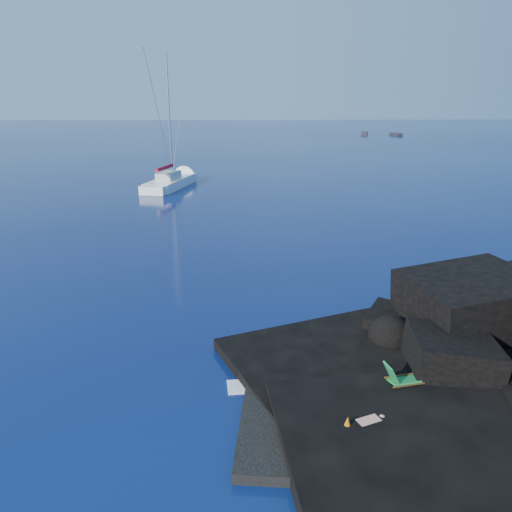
{
  "coord_description": "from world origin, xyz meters",
  "views": [
    {
      "loc": [
        0.28,
        -13.09,
        10.19
      ],
      "look_at": [
        1.1,
        12.06,
        2.0
      ],
      "focal_mm": 35.0,
      "sensor_mm": 36.0,
      "label": 1
    }
  ],
  "objects_px": {
    "distant_boat_a": "(364,135)",
    "sailboat": "(171,187)",
    "deck_chair": "(411,374)",
    "sunbather": "(368,423)",
    "marker_cone": "(347,425)",
    "distant_boat_b": "(396,135)"
  },
  "relations": [
    {
      "from": "distant_boat_a",
      "to": "sailboat",
      "type": "bearing_deg",
      "value": -101.34
    },
    {
      "from": "deck_chair",
      "to": "sunbather",
      "type": "bearing_deg",
      "value": -145.21
    },
    {
      "from": "sunbather",
      "to": "distant_boat_a",
      "type": "bearing_deg",
      "value": 54.49
    },
    {
      "from": "deck_chair",
      "to": "marker_cone",
      "type": "distance_m",
      "value": 3.56
    },
    {
      "from": "marker_cone",
      "to": "distant_boat_b",
      "type": "height_order",
      "value": "marker_cone"
    },
    {
      "from": "marker_cone",
      "to": "distant_boat_a",
      "type": "height_order",
      "value": "marker_cone"
    },
    {
      "from": "marker_cone",
      "to": "sunbather",
      "type": "bearing_deg",
      "value": 17.1
    },
    {
      "from": "deck_chair",
      "to": "distant_boat_b",
      "type": "bearing_deg",
      "value": 61.38
    },
    {
      "from": "sunbather",
      "to": "distant_boat_a",
      "type": "distance_m",
      "value": 124.25
    },
    {
      "from": "sailboat",
      "to": "distant_boat_a",
      "type": "height_order",
      "value": "sailboat"
    },
    {
      "from": "distant_boat_a",
      "to": "deck_chair",
      "type": "bearing_deg",
      "value": -86.1
    },
    {
      "from": "sailboat",
      "to": "sunbather",
      "type": "bearing_deg",
      "value": -60.23
    },
    {
      "from": "sailboat",
      "to": "sunbather",
      "type": "relative_size",
      "value": 9.07
    },
    {
      "from": "deck_chair",
      "to": "distant_boat_b",
      "type": "distance_m",
      "value": 121.17
    },
    {
      "from": "sailboat",
      "to": "distant_boat_b",
      "type": "distance_m",
      "value": 88.39
    },
    {
      "from": "sailboat",
      "to": "marker_cone",
      "type": "height_order",
      "value": "sailboat"
    },
    {
      "from": "deck_chair",
      "to": "marker_cone",
      "type": "height_order",
      "value": "deck_chair"
    },
    {
      "from": "marker_cone",
      "to": "distant_boat_a",
      "type": "distance_m",
      "value": 124.62
    },
    {
      "from": "sunbather",
      "to": "deck_chair",
      "type": "bearing_deg",
      "value": 24.8
    },
    {
      "from": "deck_chair",
      "to": "distant_boat_a",
      "type": "xyz_separation_m",
      "value": [
        27.08,
        118.7,
        -0.93
      ]
    },
    {
      "from": "marker_cone",
      "to": "distant_boat_a",
      "type": "bearing_deg",
      "value": 76.18
    },
    {
      "from": "sailboat",
      "to": "marker_cone",
      "type": "xyz_separation_m",
      "value": [
        11.09,
        -44.49,
        0.64
      ]
    }
  ]
}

